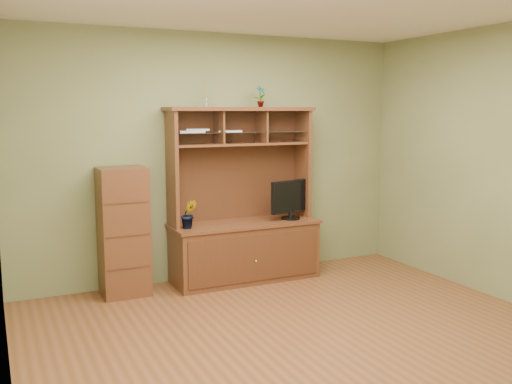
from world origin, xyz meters
TOP-DOWN VIEW (x-y plane):
  - room at (0.00, 0.00)m, footprint 4.54×4.04m
  - media_hutch at (0.21, 1.73)m, footprint 1.66×0.61m
  - monitor at (0.75, 1.65)m, footprint 0.54×0.21m
  - orchid_plant at (-0.45, 1.65)m, footprint 0.20×0.17m
  - top_plant at (0.44, 1.80)m, footprint 0.14×0.11m
  - reed_diffuser at (-0.19, 1.81)m, footprint 0.06×0.06m
  - magazines at (-0.19, 1.81)m, footprint 0.73×0.26m
  - side_cabinet at (-1.11, 1.77)m, footprint 0.47×0.43m

SIDE VIEW (x-z plane):
  - media_hutch at x=0.21m, z-range -0.43..1.47m
  - side_cabinet at x=-1.11m, z-range 0.00..1.30m
  - orchid_plant at x=-0.45m, z-range 0.65..0.95m
  - monitor at x=0.75m, z-range 0.66..1.10m
  - room at x=0.00m, z-range -0.02..2.72m
  - magazines at x=-0.19m, z-range 1.63..1.67m
  - reed_diffuser at x=-0.19m, z-range 1.87..2.15m
  - top_plant at x=0.44m, z-range 1.90..2.14m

